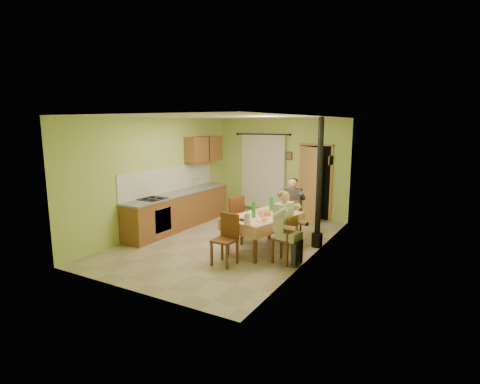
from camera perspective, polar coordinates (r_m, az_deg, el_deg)
The scene contains 17 objects.
floor at distance 8.68m, azimuth -1.78°, elevation -7.45°, with size 4.00×6.00×0.01m, color tan.
room_shell at distance 8.31m, azimuth -1.85°, elevation 4.60°, with size 4.04×6.04×2.82m.
kitchen_run at distance 9.82m, azimuth -9.14°, elevation -2.56°, with size 0.64×3.64×1.56m.
upper_cabinets at distance 10.71m, azimuth -5.50°, elevation 6.54°, with size 0.35×1.40×0.70m, color brown.
curtain at distance 11.16m, azimuth 3.48°, elevation 3.19°, with size 1.70×0.07×2.22m.
doorway at distance 10.56m, azimuth 10.93°, elevation 1.45°, with size 0.96×0.58×2.15m.
dining_table at distance 7.97m, azimuth 3.50°, elevation -6.22°, with size 1.35×1.85×0.76m.
tableware at distance 7.77m, azimuth 3.11°, elevation -3.26°, with size 0.70×1.65×0.33m.
chair_far at distance 8.88m, azimuth 7.85°, elevation -5.18°, with size 0.43×0.43×0.96m.
chair_near at distance 7.21m, azimuth -2.32°, elevation -8.78°, with size 0.43×0.43×0.97m.
chair_right at distance 7.33m, azimuth 6.84°, elevation -8.53°, with size 0.43×0.43×0.93m.
chair_left at distance 8.59m, azimuth 0.30°, elevation -5.60°, with size 0.57×0.57×1.01m.
man_far at distance 8.75m, azimuth 7.97°, elevation -1.44°, with size 0.60×0.49×1.39m.
man_right at distance 7.17m, azimuth 6.85°, elevation -4.04°, with size 0.51×0.62×1.39m.
stove_flue at distance 8.19m, azimuth 11.86°, elevation -1.33°, with size 0.24×0.24×2.80m.
picture_back at distance 10.85m, azimuth 7.49°, elevation 5.50°, with size 0.19×0.03×0.23m, color black.
picture_right at distance 8.62m, azimuth 13.72°, elevation 4.72°, with size 0.03×0.31×0.21m, color brown.
Camera 1 is at (4.29, -7.07, 2.65)m, focal length 28.00 mm.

